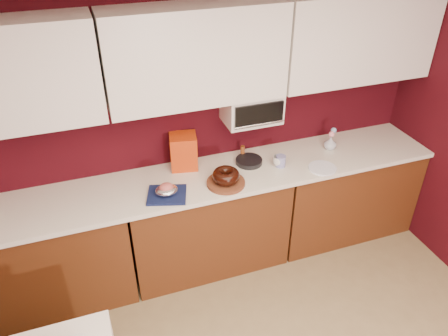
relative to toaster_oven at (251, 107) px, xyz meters
The scene contains 25 objects.
ceiling 2.43m from the toaster_oven, 102.07° to the right, with size 4.00×4.50×0.02m, color white.
wall_back 0.49m from the toaster_oven, 162.14° to the left, with size 4.00×0.02×2.50m, color #39070E.
base_cabinet_left 2.02m from the toaster_oven, behind, with size 1.31×0.58×0.86m, color #532810.
base_cabinet_center 1.06m from the toaster_oven, 159.86° to the right, with size 1.31×0.58×0.86m, color #532810.
base_cabinet_right 1.30m from the toaster_oven, 10.58° to the right, with size 1.31×0.58×0.86m, color #532810.
countertop 0.69m from the toaster_oven, 159.86° to the right, with size 4.00×0.62×0.04m, color silver.
upper_cabinet_center 0.65m from the toaster_oven, behind, with size 1.31×0.33×0.70m, color white.
upper_cabinet_right 1.00m from the toaster_oven, ahead, with size 1.31×0.33×0.70m, color white.
toaster_oven is the anchor object (origin of this frame).
toaster_oven_door 0.16m from the toaster_oven, 90.00° to the right, with size 0.40×0.02×0.18m, color black.
toaster_oven_handle 0.19m from the toaster_oven, 90.00° to the right, with size 0.02×0.02×0.42m, color silver.
cake_base 0.65m from the toaster_oven, 136.21° to the right, with size 0.30×0.30×0.03m, color brown.
bundt_cake 0.60m from the toaster_oven, 136.21° to the right, with size 0.21×0.21×0.09m, color black.
navy_towel 0.98m from the toaster_oven, 158.51° to the right, with size 0.29×0.24×0.02m, color #121B44.
foil_ham_nest 0.96m from the toaster_oven, 158.51° to the right, with size 0.17×0.14×0.06m, color white.
roasted_ham 0.95m from the toaster_oven, 158.51° to the right, with size 0.11×0.09×0.07m, color #C65F5A.
pandoro_box 0.66m from the toaster_oven, behind, with size 0.21×0.19×0.29m, color #AC1B0B.
dark_pan 0.47m from the toaster_oven, 115.57° to the right, with size 0.22×0.22×0.04m, color black.
coffee_mug 0.50m from the toaster_oven, 47.51° to the right, with size 0.09×0.09×0.10m, color silver.
blue_jar 0.51m from the toaster_oven, 48.89° to the right, with size 0.08×0.08×0.10m, color navy.
flower_vase 0.84m from the toaster_oven, ahead, with size 0.09×0.09×0.13m, color #B2BACA.
flower_pink 0.80m from the toaster_oven, ahead, with size 0.05×0.05×0.05m, color pink.
flower_blue 0.82m from the toaster_oven, ahead, with size 0.05×0.05×0.05m, color #84AAD3.
china_plate 0.78m from the toaster_oven, 36.41° to the right, with size 0.23×0.23×0.01m, color white.
amber_bottle 0.43m from the toaster_oven, 154.71° to the left, with size 0.04×0.04×0.11m, color brown.
Camera 1 is at (-0.82, -0.85, 2.85)m, focal length 35.00 mm.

